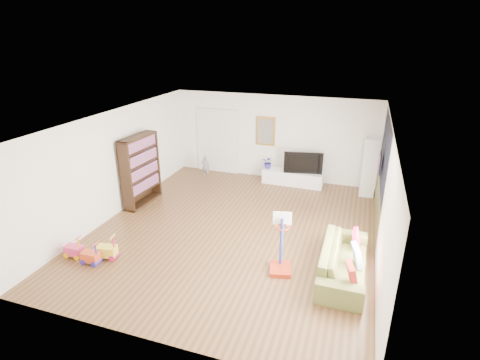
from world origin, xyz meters
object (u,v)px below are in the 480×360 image
(sofa, at_px, (344,261))
(basketball_hoop, at_px, (281,244))
(bookshelf, at_px, (141,170))
(media_console, at_px, (293,178))

(sofa, distance_m, basketball_hoop, 1.26)
(bookshelf, bearing_deg, sofa, -13.02)
(bookshelf, distance_m, basketball_hoop, 4.82)
(media_console, xyz_separation_m, bookshelf, (-3.72, -2.67, 0.75))
(basketball_hoop, bearing_deg, bookshelf, 143.05)
(basketball_hoop, bearing_deg, media_console, 85.33)
(media_console, height_order, sofa, sofa)
(basketball_hoop, bearing_deg, sofa, 0.48)
(bookshelf, bearing_deg, media_console, 39.49)
(media_console, distance_m, basketball_hoop, 4.70)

